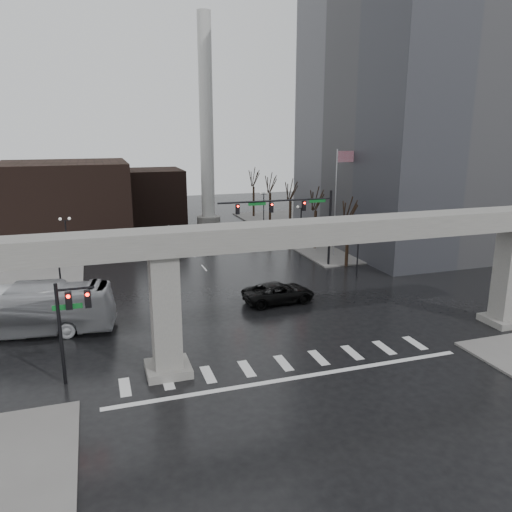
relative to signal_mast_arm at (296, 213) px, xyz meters
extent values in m
plane|color=black|center=(-8.99, -18.80, -5.83)|extent=(160.00, 160.00, 0.00)
cube|color=slate|center=(17.01, 17.20, -5.75)|extent=(28.00, 36.00, 0.15)
cube|color=gray|center=(-8.99, -18.80, 2.17)|extent=(48.00, 2.20, 1.40)
cube|color=gray|center=(-15.99, -18.80, -2.18)|extent=(1.60, 1.60, 7.30)
cube|color=gray|center=(9.01, -18.80, -2.18)|extent=(1.60, 1.60, 7.30)
cube|color=gray|center=(-15.99, -18.80, -5.58)|extent=(2.60, 2.60, 0.50)
cube|color=gray|center=(9.01, -18.80, -5.58)|extent=(2.60, 2.60, 0.50)
cube|color=slate|center=(19.01, 7.20, 15.17)|extent=(22.00, 26.00, 42.00)
cube|color=black|center=(-22.99, 23.20, -0.83)|extent=(16.00, 14.00, 10.00)
cube|color=black|center=(-10.99, 33.20, -1.83)|extent=(10.00, 10.00, 8.00)
cylinder|color=silver|center=(-2.99, 27.20, 9.17)|extent=(2.00, 2.00, 30.00)
cylinder|color=gray|center=(-2.99, 27.20, -5.23)|extent=(3.60, 3.60, 1.20)
cylinder|color=black|center=(3.81, 0.00, -1.83)|extent=(0.24, 0.24, 8.00)
cylinder|color=black|center=(-2.19, 0.00, 1.37)|extent=(12.00, 0.18, 0.18)
cube|color=black|center=(0.81, 0.00, 0.72)|extent=(0.35, 0.30, 1.00)
cube|color=black|center=(-2.69, 0.00, 0.72)|extent=(0.35, 0.30, 1.00)
cube|color=black|center=(-6.19, 0.00, 0.72)|extent=(0.35, 0.30, 1.00)
sphere|color=#FF0C05|center=(0.81, -0.18, 1.02)|extent=(0.20, 0.20, 0.20)
cube|color=#0D6021|center=(2.31, 0.00, 1.17)|extent=(1.80, 0.05, 0.35)
cube|color=#0D6021|center=(-4.19, 0.00, 1.17)|extent=(1.80, 0.05, 0.35)
cylinder|color=black|center=(-21.79, -18.30, -2.83)|extent=(0.20, 0.20, 6.00)
cylinder|color=black|center=(-20.79, -18.30, -0.23)|extent=(2.00, 0.14, 0.14)
cube|color=black|center=(-21.19, -18.30, -0.88)|extent=(0.35, 0.30, 1.00)
cube|color=black|center=(-20.19, -18.30, -0.88)|extent=(0.35, 0.30, 1.00)
cube|color=#0D6021|center=(-21.29, -18.30, -1.23)|extent=(1.60, 0.05, 0.30)
cylinder|color=silver|center=(6.01, 3.20, 0.17)|extent=(0.12, 0.12, 12.00)
cube|color=#AB122E|center=(7.01, 3.20, 5.37)|extent=(2.00, 0.03, 1.20)
cylinder|color=black|center=(4.51, -4.80, -3.43)|extent=(0.14, 0.14, 4.80)
cube|color=black|center=(4.51, -4.80, -1.08)|extent=(0.90, 0.06, 0.06)
sphere|color=silver|center=(4.06, -4.80, -0.88)|extent=(0.32, 0.32, 0.32)
sphere|color=silver|center=(4.96, -4.80, -0.88)|extent=(0.32, 0.32, 0.32)
cylinder|color=black|center=(4.51, 9.20, -3.43)|extent=(0.14, 0.14, 4.80)
cube|color=black|center=(4.51, 9.20, -1.08)|extent=(0.90, 0.06, 0.06)
sphere|color=silver|center=(4.06, 9.20, -0.88)|extent=(0.32, 0.32, 0.32)
sphere|color=silver|center=(4.96, 9.20, -0.88)|extent=(0.32, 0.32, 0.32)
cylinder|color=black|center=(4.51, 23.20, -3.43)|extent=(0.14, 0.14, 4.80)
cube|color=black|center=(4.51, 23.20, -1.08)|extent=(0.90, 0.06, 0.06)
sphere|color=silver|center=(4.06, 23.20, -0.88)|extent=(0.32, 0.32, 0.32)
sphere|color=silver|center=(4.96, 23.20, -0.88)|extent=(0.32, 0.32, 0.32)
cylinder|color=black|center=(-22.49, -4.80, -3.43)|extent=(0.14, 0.14, 4.80)
cube|color=black|center=(-22.49, -4.80, -1.08)|extent=(0.90, 0.06, 0.06)
sphere|color=silver|center=(-22.94, -4.80, -0.88)|extent=(0.32, 0.32, 0.32)
sphere|color=silver|center=(-22.04, -4.80, -0.88)|extent=(0.32, 0.32, 0.32)
cylinder|color=black|center=(-22.49, 9.20, -3.43)|extent=(0.14, 0.14, 4.80)
cube|color=black|center=(-22.49, 9.20, -1.08)|extent=(0.90, 0.06, 0.06)
sphere|color=silver|center=(-22.94, 9.20, -0.88)|extent=(0.32, 0.32, 0.32)
sphere|color=silver|center=(-22.04, 9.20, -0.88)|extent=(0.32, 0.32, 0.32)
cylinder|color=black|center=(-22.49, 23.20, -3.43)|extent=(0.14, 0.14, 4.80)
cube|color=black|center=(-22.49, 23.20, -1.08)|extent=(0.90, 0.06, 0.06)
sphere|color=silver|center=(-22.94, 23.20, -0.88)|extent=(0.32, 0.32, 0.32)
sphere|color=silver|center=(-22.04, 23.20, -0.88)|extent=(0.32, 0.32, 0.32)
cylinder|color=black|center=(5.51, -0.80, -3.55)|extent=(0.34, 0.34, 4.55)
cylinder|color=black|center=(5.51, -0.80, 0.18)|extent=(0.12, 1.52, 2.98)
cylinder|color=black|center=(6.01, -0.55, -0.05)|extent=(0.83, 1.14, 2.51)
cylinder|color=black|center=(5.51, 7.20, -3.50)|extent=(0.34, 0.34, 4.66)
cylinder|color=black|center=(5.51, 7.20, 0.32)|extent=(0.12, 1.55, 3.05)
cylinder|color=black|center=(6.01, 7.45, 0.08)|extent=(0.85, 1.16, 2.57)
cylinder|color=black|center=(5.51, 15.20, -3.45)|extent=(0.34, 0.34, 4.76)
cylinder|color=black|center=(5.51, 15.20, 0.46)|extent=(0.12, 1.59, 3.11)
cylinder|color=black|center=(6.01, 15.45, 0.22)|extent=(0.86, 1.18, 2.62)
cylinder|color=black|center=(5.51, 23.20, -3.40)|extent=(0.34, 0.34, 4.87)
cylinder|color=black|center=(5.51, 23.20, 0.60)|extent=(0.12, 1.62, 3.18)
cylinder|color=black|center=(6.01, 23.45, 0.35)|extent=(0.88, 1.20, 2.68)
cylinder|color=black|center=(5.51, 31.20, -3.34)|extent=(0.34, 0.34, 4.97)
cylinder|color=black|center=(5.51, 31.20, 0.74)|extent=(0.12, 1.65, 3.25)
cylinder|color=black|center=(6.01, 31.45, 0.48)|extent=(0.89, 1.23, 2.74)
imported|color=black|center=(-5.30, -9.18, -4.98)|extent=(6.24, 3.17, 1.69)
imported|color=#B4B5B9|center=(-25.04, -9.72, -4.03)|extent=(13.20, 5.04, 3.59)
camera|label=1|loc=(-19.47, -46.26, 8.35)|focal=35.00mm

